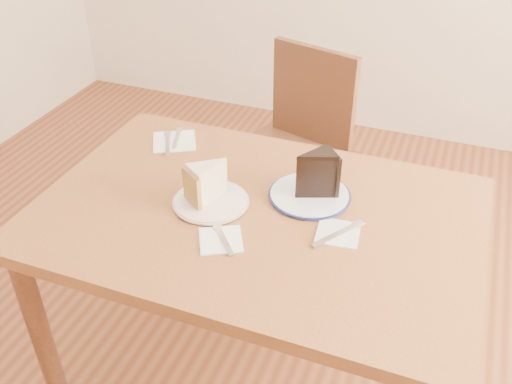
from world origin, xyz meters
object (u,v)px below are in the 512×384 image
object	(u,v)px
plate_cream	(211,202)
plate_navy	(309,195)
carrot_cake	(211,182)
chocolate_cake	(313,176)
chair_far	(292,151)
table	(256,239)

from	to	relation	value
plate_cream	plate_navy	bearing A→B (deg)	27.50
carrot_cake	chocolate_cake	world-z (taller)	chocolate_cake
chair_far	plate_navy	size ratio (longest dim) A/B	4.04
table	chocolate_cake	xyz separation A→B (m)	(0.12, 0.11, 0.17)
plate_navy	chair_far	bearing A→B (deg)	111.34
plate_cream	chocolate_cake	world-z (taller)	chocolate_cake
carrot_cake	chocolate_cake	size ratio (longest dim) A/B	0.90
table	plate_navy	size ratio (longest dim) A/B	5.44
chair_far	plate_navy	world-z (taller)	chair_far
chair_far	carrot_cake	distance (m)	0.81
plate_cream	carrot_cake	xyz separation A→B (m)	(-0.01, 0.02, 0.05)
plate_cream	carrot_cake	world-z (taller)	carrot_cake
table	chocolate_cake	world-z (taller)	chocolate_cake
plate_cream	chocolate_cake	xyz separation A→B (m)	(0.25, 0.13, 0.07)
table	chocolate_cake	bearing A→B (deg)	42.67
carrot_cake	chocolate_cake	distance (m)	0.28
plate_cream	plate_navy	distance (m)	0.28
carrot_cake	chocolate_cake	xyz separation A→B (m)	(0.26, 0.11, 0.01)
plate_cream	table	bearing A→B (deg)	5.40
carrot_cake	table	bearing A→B (deg)	32.29
plate_cream	chocolate_cake	size ratio (longest dim) A/B	1.67
table	carrot_cake	distance (m)	0.21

